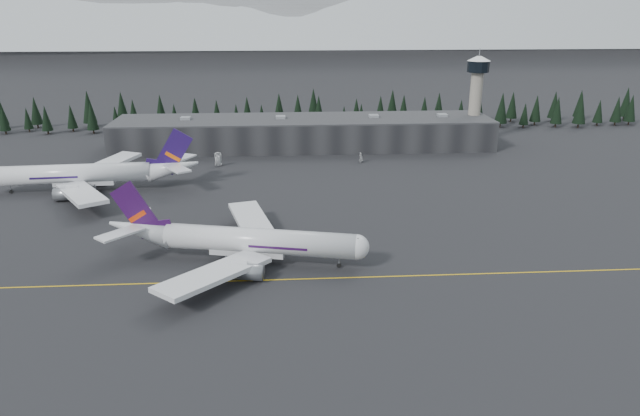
{
  "coord_description": "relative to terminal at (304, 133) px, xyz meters",
  "views": [
    {
      "loc": [
        -8.92,
        -116.97,
        57.68
      ],
      "look_at": [
        0.0,
        20.0,
        9.0
      ],
      "focal_mm": 32.0,
      "sensor_mm": 36.0,
      "label": 1
    }
  ],
  "objects": [
    {
      "name": "gse_vehicle_a",
      "position": [
        -33.96,
        -29.28,
        -5.53
      ],
      "size": [
        3.31,
        5.86,
        1.54
      ],
      "primitive_type": "imported",
      "rotation": [
        0.0,
        0.0,
        0.14
      ],
      "color": "silver",
      "rests_on": "ground"
    },
    {
      "name": "jet_main",
      "position": [
        -20.53,
        -116.09,
        -0.99
      ],
      "size": [
        63.19,
        57.7,
        18.84
      ],
      "rotation": [
        0.0,
        0.0,
        -0.22
      ],
      "color": "silver",
      "rests_on": "ground"
    },
    {
      "name": "terminal",
      "position": [
        0.0,
        0.0,
        0.0
      ],
      "size": [
        160.0,
        30.0,
        12.6
      ],
      "color": "black",
      "rests_on": "ground"
    },
    {
      "name": "gse_vehicle_b",
      "position": [
        21.11,
        -27.79,
        -5.61
      ],
      "size": [
        4.07,
        1.72,
        1.37
      ],
      "primitive_type": "imported",
      "rotation": [
        0.0,
        0.0,
        -1.55
      ],
      "color": "silver",
      "rests_on": "ground"
    },
    {
      "name": "jet_parked",
      "position": [
        -71.89,
        -57.11,
        -0.61
      ],
      "size": [
        68.7,
        63.27,
        20.19
      ],
      "rotation": [
        0.0,
        0.0,
        3.2
      ],
      "color": "silver",
      "rests_on": "ground"
    },
    {
      "name": "treeline",
      "position": [
        0.0,
        37.0,
        1.2
      ],
      "size": [
        360.0,
        20.0,
        15.0
      ],
      "primitive_type": "cube",
      "color": "black",
      "rests_on": "ground"
    },
    {
      "name": "mountain_ridge",
      "position": [
        0.0,
        875.0,
        -6.3
      ],
      "size": [
        4400.0,
        900.0,
        420.0
      ],
      "primitive_type": null,
      "color": "white",
      "rests_on": "ground"
    },
    {
      "name": "ground",
      "position": [
        0.0,
        -125.0,
        -6.3
      ],
      "size": [
        1400.0,
        1400.0,
        0.0
      ],
      "primitive_type": "plane",
      "color": "black",
      "rests_on": "ground"
    },
    {
      "name": "taxiline",
      "position": [
        0.0,
        -127.0,
        -6.29
      ],
      "size": [
        400.0,
        0.4,
        0.02
      ],
      "primitive_type": "cube",
      "color": "gold",
      "rests_on": "ground"
    },
    {
      "name": "control_tower",
      "position": [
        75.0,
        3.0,
        17.11
      ],
      "size": [
        10.0,
        10.0,
        37.7
      ],
      "color": "gray",
      "rests_on": "ground"
    }
  ]
}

